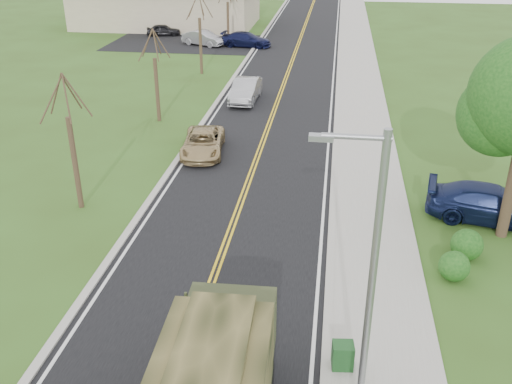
% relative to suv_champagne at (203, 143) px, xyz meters
% --- Properties ---
extents(road, '(8.00, 120.00, 0.01)m').
position_rel_suv_champagne_xyz_m(road, '(3.00, 23.04, -0.63)').
color(road, black).
rests_on(road, ground).
extents(curb_right, '(0.30, 120.00, 0.12)m').
position_rel_suv_champagne_xyz_m(curb_right, '(7.15, 23.04, -0.58)').
color(curb_right, '#9E998E').
rests_on(curb_right, ground).
extents(sidewalk_right, '(3.20, 120.00, 0.10)m').
position_rel_suv_champagne_xyz_m(sidewalk_right, '(8.90, 23.04, -0.59)').
color(sidewalk_right, '#9E998E').
rests_on(sidewalk_right, ground).
extents(curb_left, '(0.30, 120.00, 0.10)m').
position_rel_suv_champagne_xyz_m(curb_left, '(-1.15, 23.04, -0.59)').
color(curb_left, '#9E998E').
rests_on(curb_left, ground).
extents(street_light, '(1.65, 0.22, 8.00)m').
position_rel_suv_champagne_xyz_m(street_light, '(7.90, -17.46, 3.79)').
color(street_light, gray).
rests_on(street_light, ground).
extents(bare_tree_a, '(1.93, 2.26, 6.08)m').
position_rel_suv_champagne_xyz_m(bare_tree_a, '(-4.00, -6.96, 1.99)').
color(bare_tree_a, '#38281C').
rests_on(bare_tree_a, ground).
extents(bare_tree_b, '(1.83, 2.14, 5.73)m').
position_rel_suv_champagne_xyz_m(bare_tree_b, '(-4.00, 5.04, 1.84)').
color(bare_tree_b, '#38281C').
rests_on(bare_tree_b, ground).
extents(bare_tree_c, '(2.04, 2.39, 6.42)m').
position_rel_suv_champagne_xyz_m(bare_tree_c, '(-4.00, 17.04, 2.14)').
color(bare_tree_c, '#38281C').
rests_on(bare_tree_c, ground).
extents(bare_tree_d, '(1.88, 2.20, 5.91)m').
position_rel_suv_champagne_xyz_m(bare_tree_d, '(-4.00, 29.04, 1.91)').
color(bare_tree_d, '#38281C').
rests_on(bare_tree_d, ground).
extents(commercial_building, '(25.50, 21.50, 5.65)m').
position_rel_suv_champagne_xyz_m(commercial_building, '(-12.98, 39.02, 2.05)').
color(commercial_building, tan).
rests_on(commercial_building, ground).
extents(suv_champagne, '(2.64, 4.80, 1.28)m').
position_rel_suv_champagne_xyz_m(suv_champagne, '(0.00, 0.00, 0.00)').
color(suv_champagne, tan).
rests_on(suv_champagne, ground).
extents(sedan_silver, '(1.77, 4.72, 1.54)m').
position_rel_suv_champagne_xyz_m(sedan_silver, '(0.77, 9.98, 0.13)').
color(sedan_silver, '#A1A0A5').
rests_on(sedan_silver, ground).
extents(pickup_navy, '(5.59, 3.04, 1.54)m').
position_rel_suv_champagne_xyz_m(pickup_navy, '(13.76, -5.70, 0.13)').
color(pickup_navy, '#111A3E').
rests_on(pickup_navy, ground).
extents(utility_box_near, '(0.65, 0.56, 0.80)m').
position_rel_suv_champagne_xyz_m(utility_box_near, '(7.60, -15.55, -0.14)').
color(utility_box_near, '#19461C').
rests_on(utility_box_near, sidewalk_right).
extents(lot_car_dark, '(3.81, 2.27, 1.21)m').
position_rel_suv_champagne_xyz_m(lot_car_dark, '(-11.73, 32.42, -0.03)').
color(lot_car_dark, black).
rests_on(lot_car_dark, ground).
extents(lot_car_silver, '(4.68, 3.15, 1.46)m').
position_rel_suv_champagne_xyz_m(lot_car_silver, '(-6.33, 28.07, 0.09)').
color(lot_car_silver, '#A8A7AC').
rests_on(lot_car_silver, ground).
extents(lot_car_navy, '(5.10, 2.58, 1.42)m').
position_rel_suv_champagne_xyz_m(lot_car_navy, '(-2.00, 28.03, 0.07)').
color(lot_car_navy, black).
rests_on(lot_car_navy, ground).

